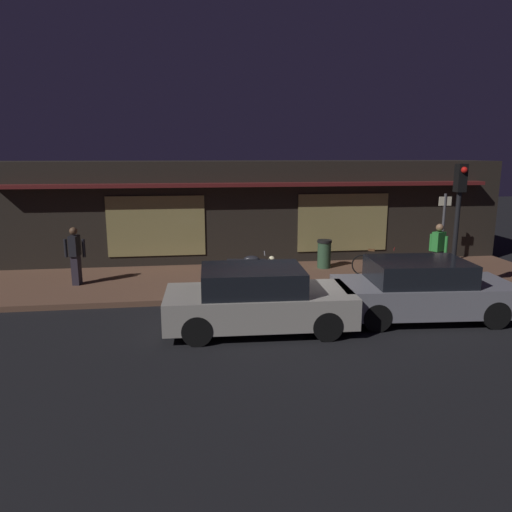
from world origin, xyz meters
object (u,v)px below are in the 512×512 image
person_bystander (438,250)px  parked_car_far (421,290)px  sign_post (443,225)px  trash_bin (324,254)px  traffic_light_pole (458,209)px  bicycle_parked (379,265)px  motorcycle (247,269)px  parked_car_near (257,299)px  person_photographer (75,255)px

person_bystander → parked_car_far: bearing=-123.8°
sign_post → parked_car_far: sign_post is taller
trash_bin → traffic_light_pole: size_ratio=0.26×
bicycle_parked → trash_bin: (-1.33, 1.40, 0.11)m
parked_car_far → trash_bin: bearing=102.3°
motorcycle → parked_car_near: parked_car_near is taller
person_photographer → person_bystander: size_ratio=1.00×
motorcycle → parked_car_near: size_ratio=0.41×
bicycle_parked → parked_car_far: (-0.30, -3.34, 0.20)m
person_bystander → sign_post: 2.22m
person_bystander → traffic_light_pole: (-0.55, -1.81, 1.45)m
bicycle_parked → motorcycle: bearing=-173.4°
person_bystander → bicycle_parked: bearing=165.2°
traffic_light_pole → parked_car_far: traffic_light_pole is taller
person_photographer → parked_car_near: 6.11m
bicycle_parked → parked_car_near: 5.56m
person_bystander → trash_bin: 3.52m
motorcycle → parked_car_far: 4.76m
person_photographer → trash_bin: size_ratio=1.80×
traffic_light_pole → person_photographer: bearing=165.7°
bicycle_parked → sign_post: size_ratio=0.62×
parked_car_far → bicycle_parked: bearing=84.8°
parked_car_far → person_bystander: bearing=56.2°
person_photographer → person_bystander: (10.60, -0.75, 0.00)m
person_photographer → sign_post: size_ratio=0.70×
sign_post → traffic_light_pole: bearing=-114.8°
person_photographer → trash_bin: 7.71m
parked_car_far → motorcycle: bearing=143.0°
bicycle_parked → person_bystander: size_ratio=0.90×
motorcycle → person_photographer: bearing=170.8°
bicycle_parked → traffic_light_pole: traffic_light_pole is taller
sign_post → person_bystander: bearing=-121.7°
motorcycle → parked_car_near: 3.10m
parked_car_near → parked_car_far: same height
motorcycle → bicycle_parked: bearing=6.6°
person_photographer → trash_bin: (7.63, 1.08, -0.41)m
parked_car_near → motorcycle: bearing=87.2°
bicycle_parked → parked_car_far: 3.36m
motorcycle → traffic_light_pole: traffic_light_pole is taller
person_bystander → sign_post: bearing=58.3°
trash_bin → motorcycle: bearing=-146.0°
trash_bin → traffic_light_pole: bearing=-56.3°
traffic_light_pole → parked_car_far: bearing=-141.9°
trash_bin → parked_car_near: bearing=-120.4°
traffic_light_pole → bicycle_parked: bearing=115.9°
parked_car_near → trash_bin: bearing=59.6°
trash_bin → parked_car_far: parked_car_far is taller
person_photographer → parked_car_far: person_photographer is taller
person_bystander → trash_bin: (-2.98, 1.83, -0.41)m
traffic_light_pole → parked_car_near: traffic_light_pole is taller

